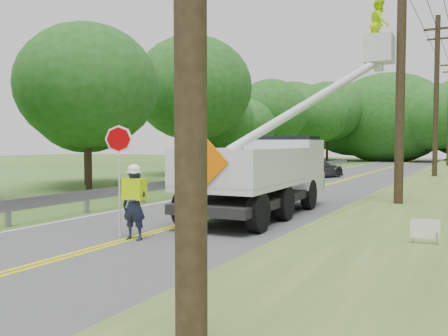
% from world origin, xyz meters
% --- Properties ---
extents(ground, '(140.00, 140.00, 0.00)m').
position_xyz_m(ground, '(0.00, 0.00, 0.00)').
color(ground, '#3F521D').
rests_on(ground, ground).
extents(road, '(7.20, 96.00, 0.03)m').
position_xyz_m(road, '(0.00, 14.00, 0.01)').
color(road, '#49494B').
rests_on(road, ground).
extents(guardrail, '(0.18, 48.00, 0.77)m').
position_xyz_m(guardrail, '(-4.02, 14.91, 0.55)').
color(guardrail, gray).
rests_on(guardrail, ground).
extents(utility_poles, '(1.60, 43.30, 10.00)m').
position_xyz_m(utility_poles, '(5.00, 17.02, 5.27)').
color(utility_poles, black).
rests_on(utility_poles, ground).
extents(treeline_left, '(9.86, 57.43, 9.92)m').
position_xyz_m(treeline_left, '(-10.29, 28.60, 5.47)').
color(treeline_left, '#332319').
rests_on(treeline_left, ground).
extents(treeline_horizon, '(55.42, 14.55, 11.64)m').
position_xyz_m(treeline_horizon, '(0.18, 56.43, 5.50)').
color(treeline_horizon, '#1B4B11').
rests_on(treeline_horizon, ground).
extents(flagger, '(1.08, 0.46, 2.72)m').
position_xyz_m(flagger, '(0.15, 1.19, 0.99)').
color(flagger, '#191E33').
rests_on(flagger, road).
extents(bucket_truck, '(4.93, 7.42, 7.09)m').
position_xyz_m(bucket_truck, '(1.38, 7.22, 1.61)').
color(bucket_truck, black).
rests_on(bucket_truck, road).
extents(suv_silver, '(4.07, 6.04, 1.54)m').
position_xyz_m(suv_silver, '(-1.52, 14.00, 0.79)').
color(suv_silver, '#A4A5AB').
rests_on(suv_silver, road).
extents(suv_darkgrey, '(3.76, 5.18, 1.39)m').
position_xyz_m(suv_darkgrey, '(-2.31, 22.77, 0.72)').
color(suv_darkgrey, '#3E3F47').
rests_on(suv_darkgrey, road).
extents(stop_sign_permanent, '(0.50, 0.19, 2.45)m').
position_xyz_m(stop_sign_permanent, '(-4.01, 18.11, 1.62)').
color(stop_sign_permanent, gray).
rests_on(stop_sign_permanent, ground).
extents(yard_sign, '(0.55, 0.13, 0.80)m').
position_xyz_m(yard_sign, '(6.42, 2.51, 0.58)').
color(yard_sign, white).
rests_on(yard_sign, ground).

